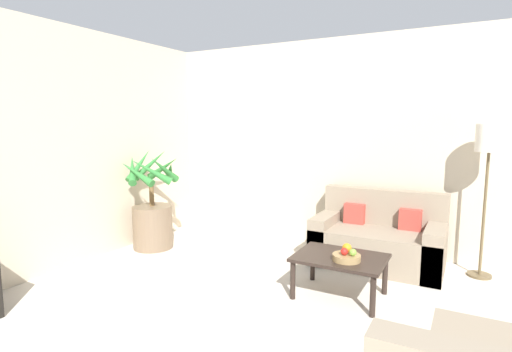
{
  "coord_description": "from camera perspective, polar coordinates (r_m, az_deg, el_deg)",
  "views": [
    {
      "loc": [
        0.61,
        0.91,
        1.63
      ],
      "look_at": [
        -1.64,
        5.05,
        1.0
      ],
      "focal_mm": 28.0,
      "sensor_mm": 36.0,
      "label": 1
    }
  ],
  "objects": [
    {
      "name": "wall_back",
      "position": [
        5.11,
        21.74,
        3.94
      ],
      "size": [
        8.31,
        0.06,
        2.7
      ],
      "color": "beige",
      "rests_on": "ground_plane"
    },
    {
      "name": "apple_red",
      "position": [
        3.73,
        12.5,
        -10.49
      ],
      "size": [
        0.07,
        0.07,
        0.07
      ],
      "color": "red",
      "rests_on": "fruit_bowl"
    },
    {
      "name": "sofa_loveseat",
      "position": [
        4.86,
        17.04,
        -8.82
      ],
      "size": [
        1.41,
        0.78,
        0.84
      ],
      "color": "gray",
      "rests_on": "ground_plane"
    },
    {
      "name": "fruit_bowl",
      "position": [
        3.77,
        12.8,
        -11.28
      ],
      "size": [
        0.25,
        0.25,
        0.06
      ],
      "color": "#997A4C",
      "rests_on": "coffee_table"
    },
    {
      "name": "coffee_table",
      "position": [
        3.9,
        11.91,
        -11.88
      ],
      "size": [
        0.82,
        0.61,
        0.39
      ],
      "color": "black",
      "rests_on": "ground_plane"
    },
    {
      "name": "potted_palm",
      "position": [
        5.38,
        -14.59,
        -5.22
      ],
      "size": [
        0.77,
        0.77,
        1.31
      ],
      "color": "brown",
      "rests_on": "ground_plane"
    },
    {
      "name": "apple_green",
      "position": [
        3.72,
        13.66,
        -10.56
      ],
      "size": [
        0.07,
        0.07,
        0.07
      ],
      "color": "olive",
      "rests_on": "fruit_bowl"
    },
    {
      "name": "floor_lamp",
      "position": [
        4.74,
        30.33,
        3.15
      ],
      "size": [
        0.27,
        0.27,
        1.62
      ],
      "color": "brown",
      "rests_on": "ground_plane"
    },
    {
      "name": "orange_fruit",
      "position": [
        3.81,
        12.86,
        -9.96
      ],
      "size": [
        0.08,
        0.08,
        0.08
      ],
      "color": "orange",
      "rests_on": "fruit_bowl"
    }
  ]
}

